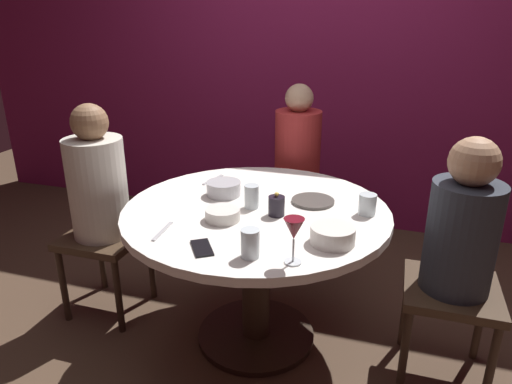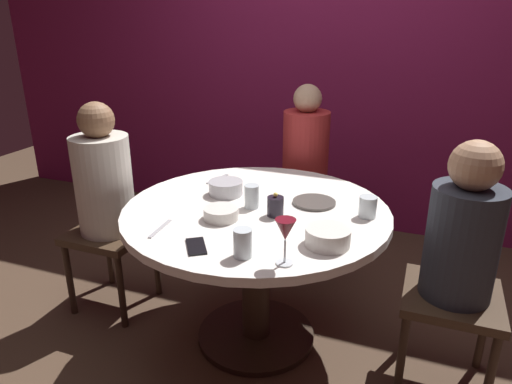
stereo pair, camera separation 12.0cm
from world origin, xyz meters
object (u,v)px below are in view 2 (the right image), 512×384
seated_diner_left (104,187)px  cup_by_right_diner (252,196)px  dining_table (256,239)px  dinner_plate (314,202)px  wine_glass (285,232)px  cup_by_left_diner (368,207)px  bowl_salad_center (221,213)px  seated_diner_right (462,244)px  seated_diner_back (305,158)px  bowl_serving_large (226,188)px  cup_near_candle (243,243)px  cell_phone (196,246)px  bowl_small_white (328,237)px  candle_holder (275,206)px

seated_diner_left → cup_by_right_diner: (0.84, 0.00, 0.06)m
dining_table → dinner_plate: size_ratio=6.08×
seated_diner_left → wine_glass: seated_diner_left is taller
cup_by_left_diner → bowl_salad_center: bearing=-157.1°
dining_table → wine_glass: (0.28, -0.45, 0.29)m
seated_diner_right → wine_glass: seated_diner_right is taller
seated_diner_back → wine_glass: bearing=12.1°
dining_table → bowl_serving_large: size_ratio=7.32×
bowl_serving_large → cup_near_candle: size_ratio=1.53×
dinner_plate → cell_phone: bearing=-118.0°
wine_glass → cup_by_left_diner: bearing=67.8°
seated_diner_left → seated_diner_back: 1.23m
bowl_serving_large → cup_by_left_diner: bearing=-2.3°
cup_by_left_diner → seated_diner_back: bearing=122.3°
dinner_plate → cup_near_candle: bearing=-101.3°
dining_table → dinner_plate: (0.24, 0.15, 0.17)m
wine_glass → dinner_plate: size_ratio=0.86×
dining_table → cell_phone: 0.49m
cell_phone → cup_near_candle: cup_near_candle is taller
seated_diner_left → dinner_plate: bearing=7.7°
dinner_plate → cup_by_left_diner: cup_by_left_diner is taller
dining_table → bowl_serving_large: bowl_serving_large is taller
wine_glass → bowl_salad_center: (-0.38, 0.28, -0.10)m
bowl_salad_center → cup_by_left_diner: size_ratio=1.62×
cup_by_right_diner → dinner_plate: bearing=29.0°
bowl_salad_center → cup_near_candle: (0.22, -0.28, 0.03)m
seated_diner_back → cup_by_left_diner: bearing=32.3°
seated_diner_right → cup_by_right_diner: bearing=-0.2°
wine_glass → bowl_small_white: 0.25m
seated_diner_back → dinner_plate: 0.76m
dining_table → bowl_small_white: (0.40, -0.25, 0.20)m
bowl_salad_center → cup_by_left_diner: cup_by_left_diner is taller
candle_holder → bowl_small_white: size_ratio=0.62×
dinner_plate → wine_glass: bearing=-86.0°
seated_diner_back → cell_phone: size_ratio=8.48×
seated_diner_left → seated_diner_right: (1.76, -0.00, -0.01)m
dining_table → bowl_salad_center: size_ratio=8.01×
seated_diner_right → dining_table: bearing=0.0°
seated_diner_right → dinner_plate: (-0.65, 0.15, 0.03)m
cup_near_candle → cup_by_left_diner: 0.66m
seated_diner_back → candle_holder: size_ratio=10.68×
seated_diner_back → cell_phone: bearing=-3.3°
wine_glass → dinner_plate: 0.61m
cup_by_left_diner → candle_holder: bearing=-160.9°
dining_table → cup_by_right_diner: 0.22m
wine_glass → cell_phone: 0.38m
seated_diner_back → bowl_small_white: seated_diner_back is taller
wine_glass → cell_phone: (-0.36, -0.00, -0.12)m
dinner_plate → bowl_small_white: 0.43m
dinner_plate → cup_by_left_diner: (0.26, -0.07, 0.04)m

